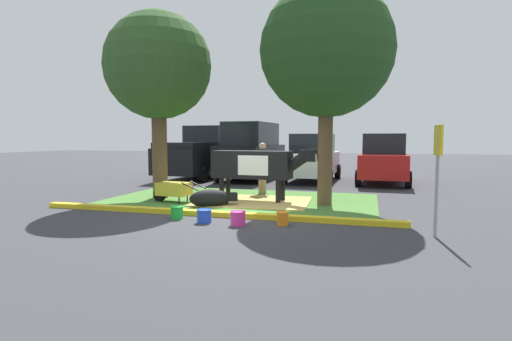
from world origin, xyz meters
The scene contains 19 objects.
ground_plane centered at (0.00, 0.00, 0.00)m, with size 80.00×80.00×0.00m, color #38383D.
grass_island centered at (-0.44, 2.10, 0.01)m, with size 7.86×4.61×0.02m, color #477A33.
curb_yellow centered at (-0.44, -0.36, 0.06)m, with size 9.06×0.24×0.12m, color yellow.
hay_bedding centered at (0.03, 1.84, 0.03)m, with size 3.20×2.40×0.04m, color tan.
shade_tree_left centered at (-2.95, 1.84, 3.98)m, with size 3.21×3.21×5.63m.
shade_tree_right centered at (2.06, 1.92, 4.18)m, with size 3.60×3.60×6.00m.
cow_holstein centered at (0.04, 2.03, 1.07)m, with size 3.14×0.82×1.52m.
calf_lying centered at (-0.84, 0.78, 0.24)m, with size 1.29×0.97×0.48m.
person_handler centered at (-0.14, 3.52, 0.91)m, with size 0.52×0.34×1.69m.
wheelbarrow centered at (-2.17, 1.18, 0.39)m, with size 1.62×0.68×0.63m.
parking_sign centered at (4.45, -1.09, 1.48)m, with size 0.10×0.44×2.10m.
bucket_green centered at (-1.01, -0.87, 0.15)m, with size 0.31×0.31×0.29m.
bucket_blue centered at (-0.24, -1.08, 0.15)m, with size 0.34×0.34×0.29m.
bucket_pink centered at (0.57, -1.15, 0.16)m, with size 0.34×0.34×0.31m.
bucket_orange centered at (1.48, -0.86, 0.15)m, with size 0.27×0.27×0.28m.
pickup_truck_black centered at (-4.33, 8.05, 1.11)m, with size 2.37×5.47×2.42m.
suv_black centered at (-1.83, 7.92, 1.27)m, with size 2.25×4.67×2.52m.
hatchback_white centered at (0.89, 7.98, 0.98)m, with size 2.15×4.46×2.02m.
sedan_red centered at (3.78, 8.02, 0.98)m, with size 2.15×4.46×2.02m.
Camera 1 is at (3.25, -9.13, 1.87)m, focal length 28.13 mm.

